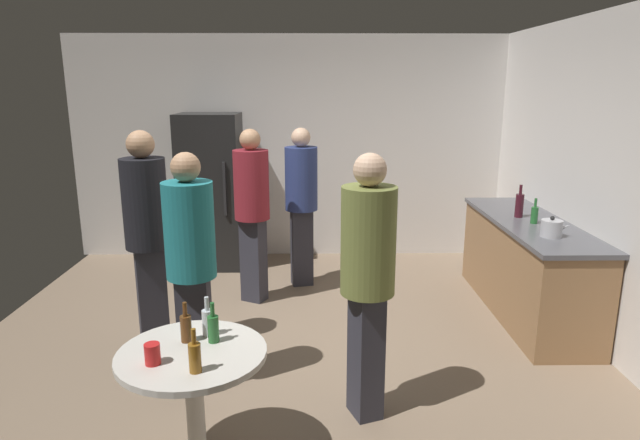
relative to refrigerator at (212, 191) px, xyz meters
The scene contains 19 objects.
ground_plane 2.56m from the refrigerator, 67.41° to the right, with size 5.20×5.20×0.10m, color #7A6651.
wall_back 1.11m from the refrigerator, 25.18° to the left, with size 5.32×0.06×2.70m, color silver.
wall_side_right 4.20m from the refrigerator, 31.82° to the right, with size 0.06×5.20×2.70m, color silver.
refrigerator is the anchor object (origin of this frame).
kitchen_counter 3.55m from the refrigerator, 24.85° to the right, with size 0.64×2.10×0.90m.
kettle 3.74m from the refrigerator, 32.75° to the right, with size 0.24×0.17×0.18m.
wine_bottle_on_counter 3.41m from the refrigerator, 23.17° to the right, with size 0.08×0.08×0.31m.
beer_bottle_on_counter 3.55m from the refrigerator, 26.40° to the right, with size 0.06×0.06×0.23m.
foreground_table 3.70m from the refrigerator, 81.65° to the right, with size 0.80×0.80×0.73m.
beer_bottle_amber 3.92m from the refrigerator, 81.16° to the right, with size 0.06×0.06×0.23m.
beer_bottle_brown 3.57m from the refrigerator, 82.20° to the right, with size 0.06×0.06×0.23m.
beer_bottle_green 3.60m from the refrigerator, 79.84° to the right, with size 0.06×0.06×0.23m.
beer_bottle_clear 3.51m from the refrigerator, 80.35° to the right, with size 0.06×0.06×0.23m.
plastic_cup_red 3.81m from the refrigerator, 84.44° to the right, with size 0.08×0.08×0.11m, color red.
person_in_teal_shirt 2.78m from the refrigerator, 82.71° to the right, with size 0.34×0.34×1.69m.
person_in_navy_shirt 1.28m from the refrigerator, 33.02° to the right, with size 0.40×0.40×1.69m.
person_in_black_shirt 2.22m from the refrigerator, 92.62° to the right, with size 0.45×0.45×1.79m.
person_in_maroon_shirt 1.29m from the refrigerator, 62.28° to the right, with size 0.46×0.46×1.71m.
person_in_olive_shirt 3.48m from the refrigerator, 63.97° to the right, with size 0.44×0.44×1.73m.
Camera 1 is at (0.27, -4.12, 2.12)m, focal length 30.63 mm.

